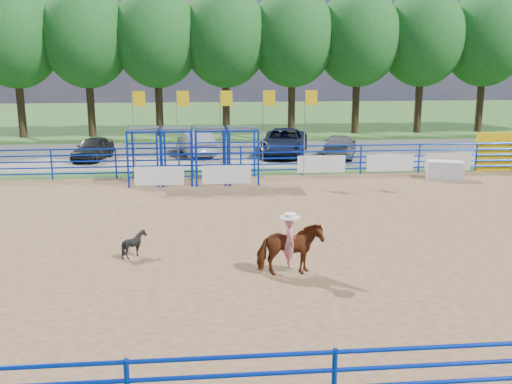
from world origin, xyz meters
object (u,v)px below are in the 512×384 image
announcer_table (445,170)px  car_a (93,148)px  calf (134,244)px  car_c (284,142)px  car_b (196,143)px  horse_and_rider (290,245)px  car_d (339,146)px

announcer_table → car_a: car_a is taller
calf → car_a: car_a is taller
car_c → calf: bearing=-98.6°
calf → announcer_table: bearing=-55.0°
calf → car_c: (6.88, 17.54, 0.39)m
calf → car_b: 18.05m
announcer_table → calf: bearing=-144.3°
announcer_table → car_b: 14.47m
announcer_table → car_b: bearing=145.2°
horse_and_rider → car_b: (-2.62, 19.83, -0.12)m
announcer_table → car_a: 19.18m
announcer_table → car_c: 10.26m
car_a → car_d: car_d is taller
announcer_table → car_d: size_ratio=0.37×
announcer_table → calf: announcer_table is taller
horse_and_rider → car_d: bearing=72.6°
horse_and_rider → car_b: 20.00m
announcer_table → calf: 16.65m
car_a → car_c: bearing=13.5°
horse_and_rider → car_b: horse_and_rider is taller
calf → car_a: bearing=13.1°
car_d → horse_and_rider: bearing=90.6°
announcer_table → car_d: 7.66m
car_c → announcer_table: bearing=-36.9°
announcer_table → car_c: car_c is taller
car_c → car_b: bearing=-171.9°
car_a → announcer_table: bearing=-11.5°
announcer_table → car_c: (-6.64, 7.82, 0.33)m
announcer_table → car_a: size_ratio=0.44×
horse_and_rider → car_b: size_ratio=0.54×
announcer_table → car_d: (-3.49, 6.82, 0.20)m
horse_and_rider → car_d: horse_and_rider is taller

